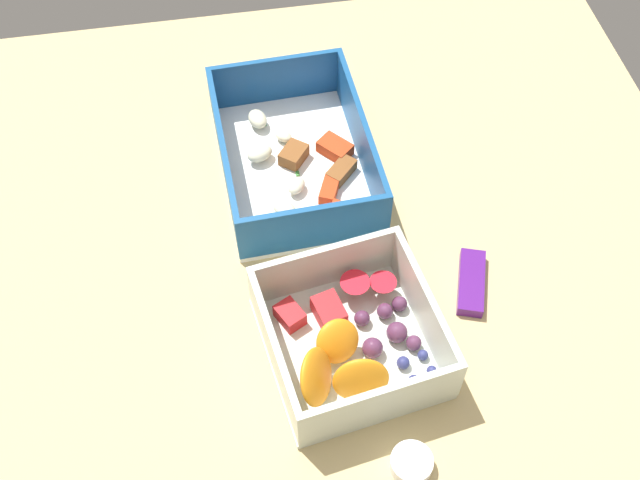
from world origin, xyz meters
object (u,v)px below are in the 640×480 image
fruit_bowl (351,339)px  paper_cup_liner (411,463)px  candy_bar (471,282)px  pasta_container (295,159)px

fruit_bowl → paper_cup_liner: bearing=14.2°
candy_bar → fruit_bowl: bearing=-69.5°
pasta_container → fruit_bowl: bearing=1.7°
fruit_bowl → candy_bar: bearing=110.5°
fruit_bowl → paper_cup_liner: size_ratio=4.82×
paper_cup_liner → candy_bar: bearing=148.6°
pasta_container → paper_cup_liner: size_ratio=6.25×
candy_bar → paper_cup_liner: 19.03cm
fruit_bowl → paper_cup_liner: fruit_bowl is taller
pasta_container → paper_cup_liner: 33.84cm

